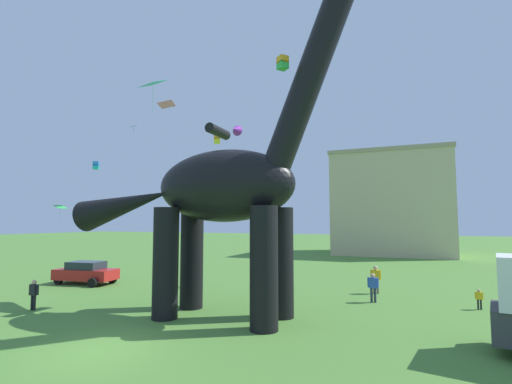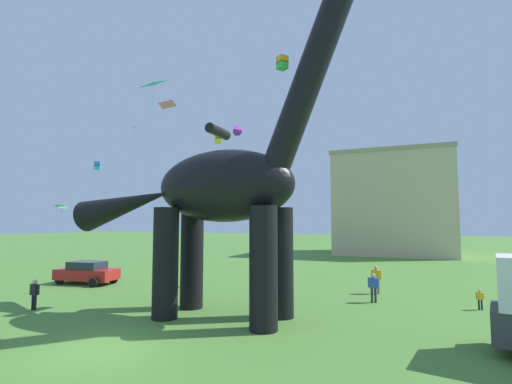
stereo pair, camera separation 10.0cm
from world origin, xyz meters
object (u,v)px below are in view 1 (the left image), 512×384
at_px(kite_trailing, 96,165).
at_px(kite_near_high, 283,63).
at_px(person_vendor_side, 376,277).
at_px(kite_apex, 60,207).
at_px(kite_high_left, 134,126).
at_px(person_far_spectator, 373,285).
at_px(kite_mid_right, 222,131).
at_px(dinosaur_sculpture, 223,186).
at_px(person_strolling_adult, 479,297).
at_px(kite_drifting, 217,139).
at_px(kite_far_left, 167,104).
at_px(parked_sedan_left, 86,272).
at_px(person_watching_child, 34,292).
at_px(kite_mid_center, 153,84).
at_px(person_photographer, 193,271).

height_order(kite_trailing, kite_near_high, kite_near_high).
bearing_deg(person_vendor_side, kite_apex, 73.47).
relative_size(person_vendor_side, kite_high_left, 1.71).
relative_size(person_far_spectator, kite_trailing, 2.05).
xyz_separation_m(person_far_spectator, kite_mid_right, (-7.24, -3.80, 8.22)).
height_order(dinosaur_sculpture, kite_apex, dinosaur_sculpture).
distance_m(person_strolling_adult, kite_drifting, 26.79).
height_order(kite_drifting, kite_far_left, kite_far_left).
xyz_separation_m(parked_sedan_left, kite_high_left, (-9.69, 15.56, 15.18)).
relative_size(dinosaur_sculpture, kite_drifting, 18.11).
xyz_separation_m(person_far_spectator, kite_apex, (-23.41, -0.10, 4.55)).
height_order(person_vendor_side, person_far_spectator, person_vendor_side).
bearing_deg(kite_far_left, person_vendor_side, -5.15).
bearing_deg(kite_apex, person_watching_child, -44.70).
xyz_separation_m(person_far_spectator, kite_drifting, (-15.92, 11.77, 11.88)).
relative_size(parked_sedan_left, person_vendor_side, 2.66).
bearing_deg(kite_far_left, kite_drifting, 84.90).
bearing_deg(parked_sedan_left, person_vendor_side, 3.32).
relative_size(kite_apex, kite_mid_right, 0.63).
bearing_deg(kite_mid_right, parked_sedan_left, 168.58).
xyz_separation_m(person_watching_child, kite_high_left, (-13.45, 22.26, 15.10)).
xyz_separation_m(dinosaur_sculpture, person_far_spectator, (6.08, 5.88, -5.04)).
xyz_separation_m(person_far_spectator, kite_near_high, (-2.95, -6.45, 10.18)).
bearing_deg(parked_sedan_left, person_strolling_adult, -4.53).
distance_m(kite_mid_center, kite_trailing, 16.23).
relative_size(person_vendor_side, kite_trailing, 2.21).
relative_size(kite_apex, kite_high_left, 1.23).
xyz_separation_m(person_far_spectator, kite_trailing, (-26.01, 5.84, 8.85)).
distance_m(person_vendor_side, kite_mid_right, 12.61).
xyz_separation_m(person_watching_child, kite_far_left, (-1.29, 12.19, 13.29)).
relative_size(person_strolling_adult, kite_trailing, 1.34).
distance_m(parked_sedan_left, person_vendor_side, 19.45).
distance_m(kite_far_left, kite_mid_right, 13.23).
bearing_deg(person_vendor_side, parked_sedan_left, 78.76).
bearing_deg(person_strolling_adult, kite_near_high, -120.40).
relative_size(person_vendor_side, kite_near_high, 2.98).
distance_m(person_vendor_side, kite_drifting, 21.81).
height_order(person_photographer, kite_high_left, kite_high_left).
xyz_separation_m(person_vendor_side, kite_high_left, (-28.72, 11.56, 14.98)).
xyz_separation_m(kite_apex, kite_high_left, (-5.36, 14.25, 10.50)).
bearing_deg(person_strolling_adult, person_photographer, -160.99).
distance_m(person_vendor_side, person_far_spectator, 2.59).
relative_size(kite_drifting, kite_far_left, 0.46).
bearing_deg(person_strolling_adult, kite_apex, -159.98).
height_order(person_strolling_adult, kite_mid_center, kite_mid_center).
bearing_deg(person_watching_child, kite_high_left, 150.37).
distance_m(person_far_spectator, kite_near_high, 12.41).
relative_size(kite_trailing, kite_near_high, 1.35).
relative_size(kite_trailing, kite_mid_right, 0.39).
xyz_separation_m(person_photographer, kite_near_high, (8.58, -6.80, 10.06)).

